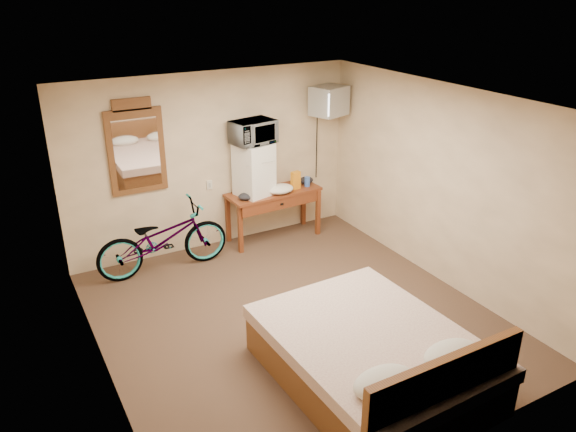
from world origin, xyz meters
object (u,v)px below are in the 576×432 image
object	(u,v)px
mini_fridge	(254,169)
wall_mirror	(136,148)
blue_cup	(307,182)
crt_television	(329,101)
microwave	(253,132)
desk	(275,199)
bicycle	(163,239)
bed	(375,358)

from	to	relation	value
mini_fridge	wall_mirror	xyz separation A→B (m)	(-1.56, 0.22, 0.47)
blue_cup	crt_television	size ratio (longest dim) A/B	0.22
blue_cup	wall_mirror	size ratio (longest dim) A/B	0.12
microwave	blue_cup	xyz separation A→B (m)	(0.83, -0.08, -0.84)
desk	crt_television	world-z (taller)	crt_television
wall_mirror	bicycle	xyz separation A→B (m)	(0.11, -0.43, -1.14)
bicycle	blue_cup	bearing A→B (deg)	-86.38
desk	mini_fridge	distance (m)	0.58
crt_television	desk	bearing A→B (deg)	-178.61
crt_television	wall_mirror	world-z (taller)	wall_mirror
bed	microwave	bearing A→B (deg)	83.19
blue_cup	bicycle	size ratio (longest dim) A/B	0.08
desk	blue_cup	world-z (taller)	blue_cup
wall_mirror	bed	world-z (taller)	wall_mirror
microwave	bed	world-z (taller)	microwave
mini_fridge	blue_cup	xyz separation A→B (m)	(0.83, -0.08, -0.30)
desk	blue_cup	size ratio (longest dim) A/B	9.79
desk	bicycle	xyz separation A→B (m)	(-1.75, -0.16, -0.17)
desk	mini_fridge	world-z (taller)	mini_fridge
mini_fridge	blue_cup	world-z (taller)	mini_fridge
crt_television	bed	size ratio (longest dim) A/B	0.29
blue_cup	crt_television	distance (m)	1.22
desk	microwave	distance (m)	1.08
bicycle	bed	world-z (taller)	bicycle
desk	bed	world-z (taller)	bed
mini_fridge	bicycle	world-z (taller)	mini_fridge
microwave	blue_cup	bearing A→B (deg)	-16.44
blue_cup	microwave	bearing A→B (deg)	174.25
mini_fridge	bicycle	xyz separation A→B (m)	(-1.45, -0.21, -0.66)
desk	bed	xyz separation A→B (m)	(-0.71, -3.37, -0.34)
crt_television	bicycle	size ratio (longest dim) A/B	0.37
microwave	mini_fridge	bearing A→B (deg)	-134.37
desk	wall_mirror	bearing A→B (deg)	171.66
mini_fridge	bed	distance (m)	3.54
microwave	blue_cup	distance (m)	1.19
bicycle	bed	distance (m)	3.38
blue_cup	wall_mirror	xyz separation A→B (m)	(-2.40, 0.31, 0.78)
bed	crt_television	bearing A→B (deg)	64.41
wall_mirror	bicycle	size ratio (longest dim) A/B	0.71
mini_fridge	bed	size ratio (longest dim) A/B	0.34
mini_fridge	microwave	xyz separation A→B (m)	(0.00, 0.00, 0.54)
microwave	bicycle	distance (m)	1.90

